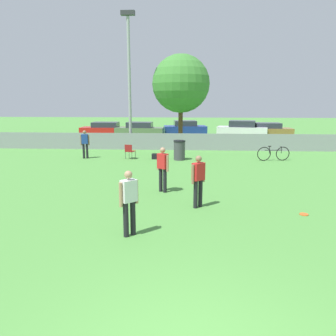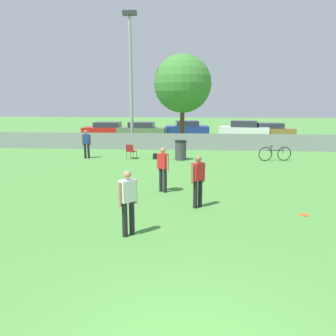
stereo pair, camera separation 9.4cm
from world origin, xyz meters
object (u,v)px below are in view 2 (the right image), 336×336
object	(u,v)px
frisbee_disc	(304,215)
folding_chair_sideline	(131,150)
parked_car_tan	(269,130)
gear_bag_sideline	(159,156)
parked_car_red	(108,129)
parked_car_white	(244,129)
player_defender_red	(163,167)
parked_car_blue	(187,128)
bicycle_sideline	(275,154)
spectator_in_blue	(86,143)
parked_car_olive	(142,130)
trash_bin	(181,150)
player_receiver_white	(128,199)
tree_near_pole	(183,84)
light_pole	(131,70)
player_thrower_red	(198,178)

from	to	relation	value
frisbee_disc	folding_chair_sideline	distance (m)	10.96
parked_car_tan	gear_bag_sideline	bearing A→B (deg)	-125.86
parked_car_red	parked_car_white	xyz separation A→B (m)	(12.32, -0.23, 0.08)
player_defender_red	parked_car_tan	distance (m)	20.00
parked_car_blue	bicycle_sideline	bearing A→B (deg)	-76.90
spectator_in_blue	frisbee_disc	bearing A→B (deg)	129.08
player_defender_red	gear_bag_sideline	xyz separation A→B (m)	(-0.84, 6.69, -0.77)
parked_car_red	parked_car_blue	xyz separation A→B (m)	(7.25, 1.35, 0.04)
parked_car_blue	parked_car_red	bearing A→B (deg)	-177.12
gear_bag_sideline	parked_car_olive	distance (m)	11.38
parked_car_olive	parked_car_blue	bearing A→B (deg)	28.07
folding_chair_sideline	parked_car_white	distance (m)	14.01
gear_bag_sideline	spectator_in_blue	bearing A→B (deg)	-178.71
folding_chair_sideline	parked_car_olive	size ratio (longest dim) A/B	0.19
player_defender_red	parked_car_tan	bearing A→B (deg)	104.03
trash_bin	parked_car_tan	bearing A→B (deg)	58.08
parked_car_red	frisbee_disc	bearing A→B (deg)	-62.71
player_receiver_white	trash_bin	world-z (taller)	player_receiver_white
gear_bag_sideline	parked_car_red	distance (m)	13.10
tree_near_pole	parked_car_blue	size ratio (longest dim) A/B	1.55
player_defender_red	light_pole	bearing A→B (deg)	142.86
gear_bag_sideline	parked_car_white	world-z (taller)	parked_car_white
folding_chair_sideline	trash_bin	bearing A→B (deg)	-163.35
player_defender_red	trash_bin	size ratio (longest dim) A/B	1.49
folding_chair_sideline	player_receiver_white	bearing A→B (deg)	119.49
player_thrower_red	bicycle_sideline	distance (m)	9.28
player_receiver_white	player_defender_red	bearing A→B (deg)	39.77
folding_chair_sideline	parked_car_tan	bearing A→B (deg)	-111.70
player_receiver_white	parked_car_red	world-z (taller)	player_receiver_white
gear_bag_sideline	parked_car_blue	xyz separation A→B (m)	(1.32, 13.02, 0.52)
player_thrower_red	parked_car_olive	xyz separation A→B (m)	(-4.73, 19.39, -0.25)
tree_near_pole	parked_car_tan	distance (m)	10.18
player_thrower_red	parked_car_red	size ratio (longest dim) A/B	0.36
parked_car_red	parked_car_olive	bearing A→B (deg)	-11.68
player_defender_red	player_receiver_white	size ratio (longest dim) A/B	1.00
tree_near_pole	parked_car_white	world-z (taller)	tree_near_pole
tree_near_pole	bicycle_sideline	xyz separation A→B (m)	(5.22, -6.12, -3.97)
parked_car_red	player_receiver_white	bearing A→B (deg)	-75.18
tree_near_pole	player_receiver_white	xyz separation A→B (m)	(-0.74, -16.60, -3.45)
frisbee_disc	player_receiver_white	bearing A→B (deg)	-159.30
folding_chair_sideline	gear_bag_sideline	bearing A→B (deg)	-157.46
tree_near_pole	frisbee_disc	distance (m)	15.94
light_pole	parked_car_blue	bearing A→B (deg)	67.29
trash_bin	spectator_in_blue	bearing A→B (deg)	178.68
parked_car_tan	spectator_in_blue	bearing A→B (deg)	-136.56
player_defender_red	frisbee_disc	bearing A→B (deg)	10.38
frisbee_disc	parked_car_blue	world-z (taller)	parked_car_blue
parked_car_tan	parked_car_red	bearing A→B (deg)	-179.22
tree_near_pole	folding_chair_sideline	world-z (taller)	tree_near_pole
gear_bag_sideline	parked_car_red	size ratio (longest dim) A/B	0.14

